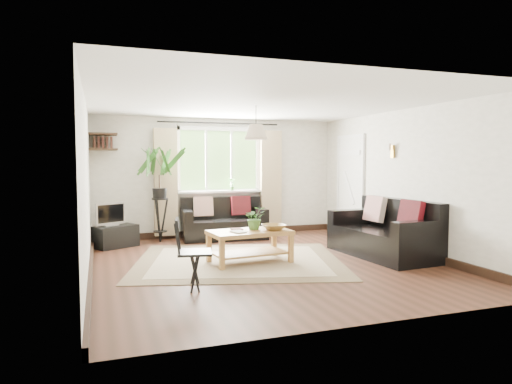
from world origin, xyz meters
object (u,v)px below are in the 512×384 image
object	(u,v)px
palm_stand	(160,194)
folding_chair	(195,254)
sofa_right	(383,229)
sofa_back	(224,219)
coffee_table	(250,247)
tv_stand	(116,236)

from	to	relation	value
palm_stand	folding_chair	bearing A→B (deg)	-90.26
sofa_right	palm_stand	world-z (taller)	palm_stand
sofa_back	palm_stand	distance (m)	1.34
sofa_back	coffee_table	distance (m)	2.21
folding_chair	palm_stand	bearing A→B (deg)	10.74
sofa_right	folding_chair	size ratio (longest dim) A/B	2.17
coffee_table	sofa_back	bearing A→B (deg)	85.07
coffee_table	palm_stand	xyz separation A→B (m)	(-1.05, 2.25, 0.66)
tv_stand	palm_stand	world-z (taller)	palm_stand
sofa_right	tv_stand	bearing A→B (deg)	-122.73
sofa_right	palm_stand	distance (m)	4.11
coffee_table	palm_stand	size ratio (longest dim) A/B	0.67
sofa_back	tv_stand	world-z (taller)	sofa_back
sofa_back	tv_stand	size ratio (longest dim) A/B	2.25
tv_stand	folding_chair	world-z (taller)	folding_chair
coffee_table	folding_chair	world-z (taller)	folding_chair
sofa_back	folding_chair	world-z (taller)	folding_chair
palm_stand	tv_stand	bearing A→B (deg)	-160.95
sofa_back	folding_chair	xyz separation A→B (m)	(-1.25, -3.30, 0.04)
tv_stand	palm_stand	bearing A→B (deg)	-9.95
coffee_table	folding_chair	distance (m)	1.54
sofa_right	palm_stand	size ratio (longest dim) A/B	1.02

